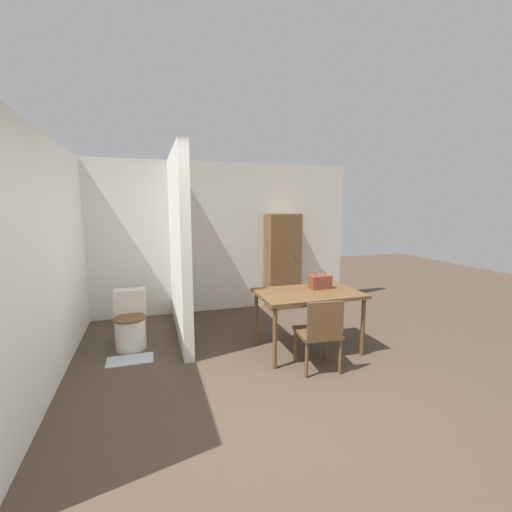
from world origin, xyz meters
TOP-DOWN VIEW (x-y plane):
  - ground_plane at (0.00, 0.00)m, footprint 16.00×16.00m
  - wall_back at (0.00, 3.27)m, footprint 4.91×0.12m
  - wall_left at (-2.01, 1.61)m, footprint 0.12×4.21m
  - partition_wall at (-0.64, 2.26)m, footprint 0.12×1.91m
  - dining_table at (0.81, 1.23)m, footprint 1.24×0.79m
  - wooden_chair at (0.69, 0.70)m, footprint 0.48×0.48m
  - toilet at (-1.30, 2.02)m, footprint 0.40×0.54m
  - handbag at (1.02, 1.34)m, footprint 0.27×0.15m
  - wooden_cabinet at (1.19, 3.02)m, footprint 0.57×0.37m
  - bath_mat at (-1.30, 1.58)m, footprint 0.52×0.29m

SIDE VIEW (x-z plane):
  - ground_plane at x=0.00m, z-range 0.00..0.00m
  - bath_mat at x=-1.30m, z-range 0.00..0.01m
  - toilet at x=-1.30m, z-range -0.05..0.66m
  - wooden_chair at x=0.69m, z-range 0.04..0.86m
  - dining_table at x=0.81m, z-range 0.30..1.04m
  - wooden_cabinet at x=1.19m, z-range 0.00..1.65m
  - handbag at x=1.02m, z-range 0.71..0.96m
  - wall_back at x=0.00m, z-range 0.00..2.50m
  - wall_left at x=-2.01m, z-range 0.00..2.50m
  - partition_wall at x=-0.64m, z-range 0.00..2.50m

